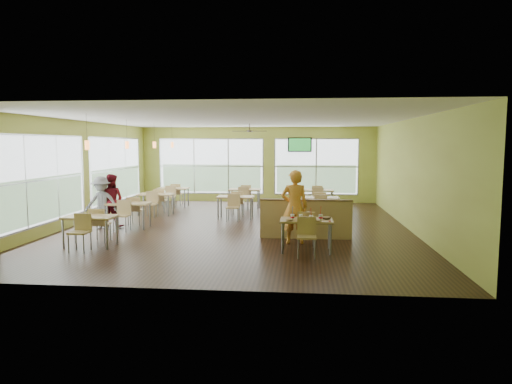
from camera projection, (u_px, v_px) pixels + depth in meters
room at (238, 174)px, 13.56m from camera, size 12.00×12.04×3.20m
window_bays at (179, 171)px, 16.88m from camera, size 9.24×10.24×2.38m
main_table at (306, 224)px, 10.50m from camera, size 1.22×1.52×0.87m
half_wall_divider at (306, 219)px, 11.95m from camera, size 2.40×0.14×1.04m
dining_tables at (215, 199)px, 15.46m from camera, size 6.92×8.72×0.87m
pendant_lights at (141, 145)px, 14.46m from camera, size 0.11×7.31×0.86m
ceiling_fan at (249, 131)px, 16.39m from camera, size 1.25×1.25×0.29m
tv_backwall at (300, 145)px, 19.13m from camera, size 1.00×0.07×0.60m
man_plaid at (294, 207)px, 11.32m from camera, size 0.72×0.51×1.84m
patron_maroon at (111, 201)px, 13.61m from camera, size 0.83×0.68×1.59m
patron_grey at (102, 203)px, 13.33m from camera, size 1.00×0.59×1.54m
cup_blue at (292, 217)px, 10.41m from camera, size 0.09×0.09×0.34m
cup_yellow at (301, 217)px, 10.44m from camera, size 0.09×0.09×0.32m
cup_red_near at (311, 218)px, 10.35m from camera, size 0.09×0.09×0.31m
cup_red_far at (321, 217)px, 10.34m from camera, size 0.10×0.10×0.35m
food_basket at (326, 218)px, 10.53m from camera, size 0.21×0.21×0.05m
ketchup_cup at (330, 221)px, 10.19m from camera, size 0.05×0.05×0.02m
wrapper_left at (289, 220)px, 10.29m from camera, size 0.19×0.18×0.04m
wrapper_mid at (303, 217)px, 10.60m from camera, size 0.28×0.27×0.06m
wrapper_right at (317, 221)px, 10.17m from camera, size 0.19×0.18×0.04m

